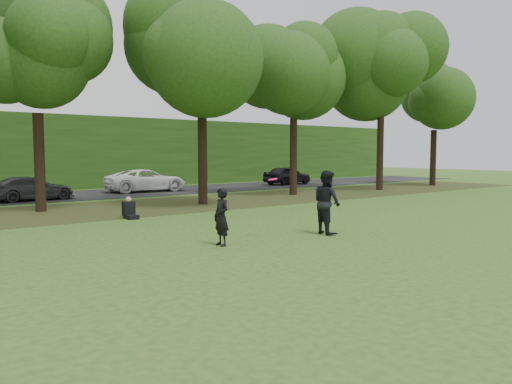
# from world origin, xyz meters

# --- Properties ---
(ground) EXTENTS (120.00, 120.00, 0.00)m
(ground) POSITION_xyz_m (0.00, 0.00, 0.00)
(ground) COLOR #2D571B
(ground) RESTS_ON ground
(leaf_litter) EXTENTS (60.00, 7.00, 0.01)m
(leaf_litter) POSITION_xyz_m (0.00, 13.00, 0.01)
(leaf_litter) COLOR #423717
(leaf_litter) RESTS_ON ground
(street) EXTENTS (70.00, 7.00, 0.02)m
(street) POSITION_xyz_m (0.00, 21.00, 0.01)
(street) COLOR black
(street) RESTS_ON ground
(far_hedge) EXTENTS (70.00, 3.00, 5.00)m
(far_hedge) POSITION_xyz_m (0.00, 27.00, 2.50)
(far_hedge) COLOR #214513
(far_hedge) RESTS_ON ground
(player_left) EXTENTS (0.40, 0.59, 1.55)m
(player_left) POSITION_xyz_m (-1.37, 2.86, 0.77)
(player_left) COLOR black
(player_left) RESTS_ON ground
(player_right) EXTENTS (0.92, 1.08, 1.94)m
(player_right) POSITION_xyz_m (2.27, 2.49, 0.97)
(player_right) COLOR black
(player_right) RESTS_ON ground
(parked_cars) EXTENTS (41.48, 4.36, 1.52)m
(parked_cars) POSITION_xyz_m (-1.44, 19.94, 0.71)
(parked_cars) COLOR black
(parked_cars) RESTS_ON street
(frisbee) EXTENTS (0.32, 0.32, 0.09)m
(frisbee) POSITION_xyz_m (0.42, 2.86, 1.72)
(frisbee) COLOR #F9155F
(frisbee) RESTS_ON ground
(seated_person) EXTENTS (0.44, 0.75, 0.83)m
(seated_person) POSITION_xyz_m (-0.99, 9.56, 0.31)
(seated_person) COLOR black
(seated_person) RESTS_ON ground
(tree_line) EXTENTS (55.30, 7.90, 12.31)m
(tree_line) POSITION_xyz_m (-0.34, 12.94, 7.84)
(tree_line) COLOR black
(tree_line) RESTS_ON ground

